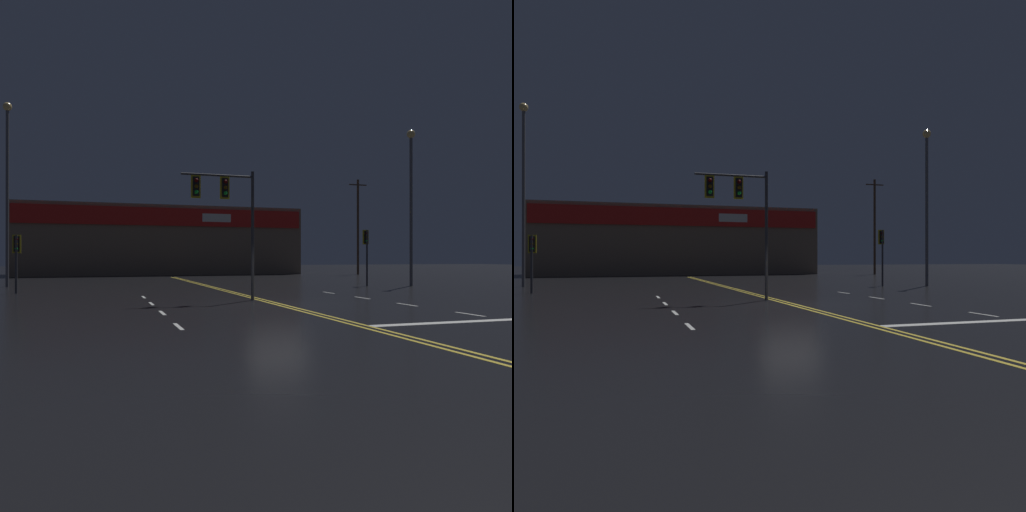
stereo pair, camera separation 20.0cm
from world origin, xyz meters
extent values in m
plane|color=black|center=(0.00, 0.00, 0.00)|extent=(200.00, 200.00, 0.00)
cube|color=gold|center=(-0.15, 0.00, 0.00)|extent=(0.12, 60.00, 0.01)
cube|color=gold|center=(0.15, 0.00, 0.00)|extent=(0.12, 60.00, 0.01)
cube|color=silver|center=(-4.96, -5.40, 0.00)|extent=(0.12, 1.40, 0.01)
cube|color=silver|center=(-4.96, -1.80, 0.00)|extent=(0.12, 1.40, 0.01)
cube|color=silver|center=(-4.96, 1.80, 0.00)|extent=(0.12, 1.40, 0.01)
cube|color=silver|center=(-4.96, 5.40, 0.00)|extent=(0.12, 1.40, 0.01)
cube|color=silver|center=(4.96, -5.40, 0.00)|extent=(0.12, 1.40, 0.01)
cube|color=silver|center=(4.96, -1.80, 0.00)|extent=(0.12, 1.40, 0.01)
cube|color=silver|center=(4.96, 1.80, 0.00)|extent=(0.12, 1.40, 0.01)
cube|color=silver|center=(4.96, 5.40, 0.00)|extent=(0.12, 1.40, 0.01)
cube|color=silver|center=(4.96, -6.98, 0.00)|extent=(9.52, 0.40, 0.01)
cylinder|color=#38383D|center=(-0.43, 2.14, 2.90)|extent=(0.14, 0.14, 5.81)
cylinder|color=#38383D|center=(-2.05, 2.14, 5.56)|extent=(3.25, 0.10, 0.10)
cube|color=black|center=(-1.73, 2.14, 5.02)|extent=(0.28, 0.24, 0.84)
cube|color=gold|center=(-1.73, 2.14, 5.02)|extent=(0.42, 0.08, 0.99)
sphere|color=#500705|center=(-1.73, 1.98, 5.27)|extent=(0.17, 0.17, 0.17)
sphere|color=#543707|center=(-1.73, 1.98, 5.02)|extent=(0.17, 0.17, 0.17)
sphere|color=green|center=(-1.73, 1.98, 4.77)|extent=(0.17, 0.17, 0.17)
cube|color=black|center=(-3.03, 2.14, 5.02)|extent=(0.28, 0.24, 0.84)
cube|color=gold|center=(-3.03, 2.14, 5.02)|extent=(0.42, 0.08, 0.99)
sphere|color=#500705|center=(-3.03, 1.98, 5.27)|extent=(0.17, 0.17, 0.17)
sphere|color=#543707|center=(-3.03, 1.98, 5.02)|extent=(0.17, 0.17, 0.17)
sphere|color=green|center=(-3.03, 1.98, 4.77)|extent=(0.17, 0.17, 0.17)
cylinder|color=#38383D|center=(-11.24, 9.99, 1.56)|extent=(0.13, 0.13, 3.13)
cube|color=black|center=(-11.24, 10.17, 2.66)|extent=(0.28, 0.24, 0.84)
cube|color=gold|center=(-11.24, 10.17, 2.66)|extent=(0.42, 0.08, 0.99)
sphere|color=#500705|center=(-11.24, 10.01, 2.91)|extent=(0.17, 0.17, 0.17)
sphere|color=#543707|center=(-11.24, 10.01, 2.66)|extent=(0.17, 0.17, 0.17)
sphere|color=green|center=(-11.24, 10.01, 2.41)|extent=(0.17, 0.17, 0.17)
cylinder|color=#38383D|center=(10.31, 10.51, 1.89)|extent=(0.13, 0.13, 3.78)
cube|color=black|center=(10.31, 10.69, 3.31)|extent=(0.28, 0.24, 0.84)
cube|color=gold|center=(10.31, 10.69, 3.31)|extent=(0.42, 0.08, 0.99)
sphere|color=#500705|center=(10.31, 10.53, 3.57)|extent=(0.17, 0.17, 0.17)
sphere|color=#543707|center=(10.31, 10.53, 3.31)|extent=(0.17, 0.17, 0.17)
sphere|color=green|center=(10.31, 10.53, 3.06)|extent=(0.17, 0.17, 0.17)
cylinder|color=#59595E|center=(-12.72, 16.73, 5.83)|extent=(0.20, 0.20, 11.66)
sphere|color=#F9D17A|center=(-12.72, 16.73, 11.82)|extent=(0.56, 0.56, 0.56)
cylinder|color=#59595E|center=(13.19, 9.65, 5.07)|extent=(0.20, 0.20, 10.14)
sphere|color=#F9D17A|center=(13.19, 9.65, 10.30)|extent=(0.56, 0.56, 0.56)
cube|color=#7A6651|center=(0.00, 39.28, 3.80)|extent=(31.03, 10.00, 7.61)
cube|color=red|center=(0.00, 34.18, 6.28)|extent=(30.41, 0.20, 1.90)
cube|color=white|center=(5.43, 34.13, 6.28)|extent=(3.20, 0.16, 0.90)
cylinder|color=#4C3828|center=(21.30, 31.28, 5.41)|extent=(0.26, 0.26, 10.82)
cube|color=#4C3828|center=(21.30, 31.28, 10.22)|extent=(2.20, 0.12, 0.12)
camera|label=1|loc=(-7.14, -19.32, 1.93)|focal=35.00mm
camera|label=2|loc=(-6.95, -19.38, 1.93)|focal=35.00mm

